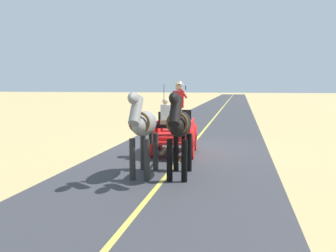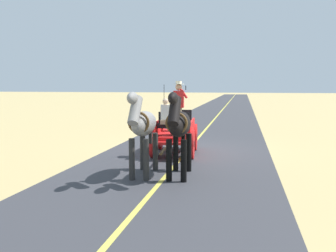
# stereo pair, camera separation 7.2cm
# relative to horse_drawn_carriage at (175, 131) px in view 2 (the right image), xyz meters

# --- Properties ---
(ground_plane) EXTENTS (200.00, 200.00, 0.00)m
(ground_plane) POSITION_rel_horse_drawn_carriage_xyz_m (-0.33, -1.02, -0.82)
(ground_plane) COLOR tan
(road_surface) EXTENTS (5.77, 160.00, 0.01)m
(road_surface) POSITION_rel_horse_drawn_carriage_xyz_m (-0.33, -1.02, -0.81)
(road_surface) COLOR #38383D
(road_surface) RESTS_ON ground
(road_centre_stripe) EXTENTS (0.12, 160.00, 0.00)m
(road_centre_stripe) POSITION_rel_horse_drawn_carriage_xyz_m (-0.33, -1.02, -0.81)
(road_centre_stripe) COLOR #DBCC4C
(road_centre_stripe) RESTS_ON road_surface
(horse_drawn_carriage) EXTENTS (1.58, 4.52, 2.50)m
(horse_drawn_carriage) POSITION_rel_horse_drawn_carriage_xyz_m (0.00, 0.00, 0.00)
(horse_drawn_carriage) COLOR red
(horse_drawn_carriage) RESTS_ON ground
(horse_near_side) EXTENTS (0.62, 2.13, 2.21)m
(horse_near_side) POSITION_rel_horse_drawn_carriage_xyz_m (-0.68, 2.99, 0.51)
(horse_near_side) COLOR black
(horse_near_side) RESTS_ON ground
(horse_off_side) EXTENTS (0.61, 2.13, 2.21)m
(horse_off_side) POSITION_rel_horse_drawn_carriage_xyz_m (0.25, 3.06, 0.51)
(horse_off_side) COLOR gray
(horse_off_side) RESTS_ON ground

